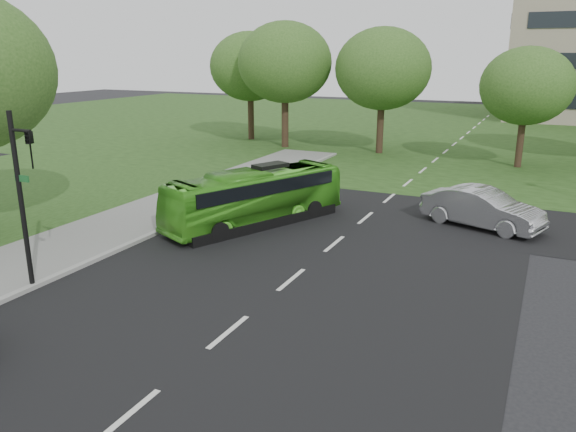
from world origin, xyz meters
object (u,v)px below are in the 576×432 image
(sedan, at_px, (482,208))
(tree_park_f, at_px, (250,67))
(tree_park_b, at_px, (383,69))
(traffic_light, at_px, (23,188))
(tree_park_a, at_px, (285,62))
(bus, at_px, (255,197))
(tree_park_c, at_px, (527,86))

(sedan, bearing_deg, tree_park_f, 68.31)
(tree_park_b, height_order, traffic_light, tree_park_b)
(tree_park_a, xyz_separation_m, bus, (7.95, -19.66, -5.34))
(tree_park_f, xyz_separation_m, traffic_light, (9.54, -31.48, -2.87))
(tree_park_a, distance_m, bus, 21.87)
(tree_park_c, height_order, bus, tree_park_c)
(tree_park_f, bearing_deg, sedan, -40.86)
(bus, bearing_deg, tree_park_c, 87.05)
(tree_park_f, distance_m, sedan, 28.86)
(tree_park_c, bearing_deg, tree_park_f, 170.66)
(tree_park_c, height_order, sedan, tree_park_c)
(tree_park_c, relative_size, traffic_light, 1.38)
(tree_park_f, distance_m, bus, 25.99)
(tree_park_b, relative_size, bus, 1.06)
(tree_park_c, distance_m, sedan, 15.58)
(tree_park_c, xyz_separation_m, sedan, (-0.51, -14.95, -4.37))
(tree_park_c, distance_m, tree_park_f, 22.28)
(tree_park_a, bearing_deg, tree_park_b, 3.32)
(tree_park_b, bearing_deg, sedan, -60.42)
(bus, bearing_deg, tree_park_a, 136.05)
(tree_park_f, bearing_deg, traffic_light, -73.13)
(sedan, bearing_deg, tree_park_b, 48.76)
(tree_park_c, distance_m, bus, 21.32)
(tree_park_b, bearing_deg, tree_park_c, -8.40)
(tree_park_b, xyz_separation_m, tree_park_c, (9.82, -1.45, -0.92))
(sedan, bearing_deg, bus, 131.58)
(tree_park_a, relative_size, tree_park_b, 1.06)
(tree_park_c, relative_size, bus, 0.89)
(bus, distance_m, sedan, 9.74)
(bus, xyz_separation_m, traffic_light, (-2.92, -9.21, 2.08))
(tree_park_a, distance_m, traffic_light, 29.49)
(tree_park_a, distance_m, tree_park_f, 5.23)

